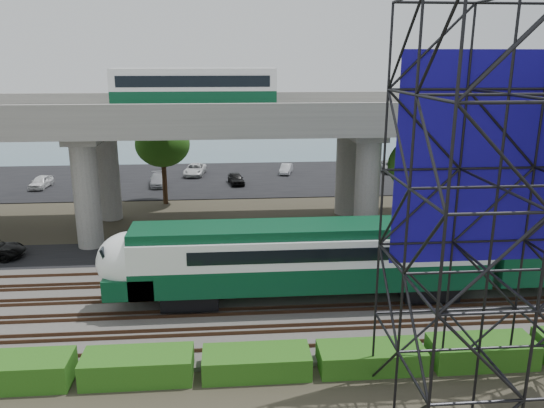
{
  "coord_description": "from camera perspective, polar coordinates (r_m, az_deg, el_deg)",
  "views": [
    {
      "loc": [
        0.04,
        -24.37,
        13.11
      ],
      "look_at": [
        2.51,
        6.0,
        4.7
      ],
      "focal_mm": 35.0,
      "sensor_mm": 36.0,
      "label": 1
    }
  ],
  "objects": [
    {
      "name": "ground",
      "position": [
        27.67,
        -4.28,
        -12.91
      ],
      "size": [
        140.0,
        140.0,
        0.0
      ],
      "primitive_type": "plane",
      "color": "#474233",
      "rests_on": "ground"
    },
    {
      "name": "ballast_bed",
      "position": [
        29.4,
        -4.32,
        -10.89
      ],
      "size": [
        90.0,
        12.0,
        0.2
      ],
      "primitive_type": "cube",
      "color": "slate",
      "rests_on": "ground"
    },
    {
      "name": "hedge_strip",
      "position": [
        23.69,
        -1.67,
        -16.58
      ],
      "size": [
        34.6,
        1.8,
        1.2
      ],
      "color": "#275B14",
      "rests_on": "ground"
    },
    {
      "name": "overpass",
      "position": [
        40.66,
        -4.97,
        8.45
      ],
      "size": [
        80.0,
        12.0,
        12.4
      ],
      "color": "#9E9B93",
      "rests_on": "ground"
    },
    {
      "name": "trees",
      "position": [
        41.49,
        -11.11,
        4.67
      ],
      "size": [
        40.94,
        16.94,
        7.69
      ],
      "color": "#382314",
      "rests_on": "ground"
    },
    {
      "name": "parked_cars",
      "position": [
        59.3,
        -3.99,
        3.3
      ],
      "size": [
        40.44,
        9.64,
        1.28
      ],
      "color": "white",
      "rests_on": "parking_lot"
    },
    {
      "name": "service_road",
      "position": [
        37.23,
        -4.43,
        -5.17
      ],
      "size": [
        90.0,
        5.0,
        0.08
      ],
      "primitive_type": "cube",
      "color": "black",
      "rests_on": "ground"
    },
    {
      "name": "harbor_water",
      "position": [
        81.42,
        -4.63,
        6.12
      ],
      "size": [
        140.0,
        40.0,
        0.03
      ],
      "primitive_type": "cube",
      "color": "slate",
      "rests_on": "ground"
    },
    {
      "name": "commuter_train",
      "position": [
        28.99,
        8.41,
        -5.41
      ],
      "size": [
        29.3,
        3.06,
        4.3
      ],
      "color": "black",
      "rests_on": "rail_tracks"
    },
    {
      "name": "scaffold_tower",
      "position": [
        20.18,
        26.48,
        -2.46
      ],
      "size": [
        9.36,
        6.36,
        15.0
      ],
      "color": "black",
      "rests_on": "ground"
    },
    {
      "name": "parking_lot",
      "position": [
        59.81,
        -4.57,
        2.75
      ],
      "size": [
        90.0,
        18.0,
        0.08
      ],
      "primitive_type": "cube",
      "color": "black",
      "rests_on": "ground"
    },
    {
      "name": "rail_tracks",
      "position": [
        29.32,
        -4.33,
        -10.57
      ],
      "size": [
        90.0,
        9.52,
        0.16
      ],
      "color": "#472D1E",
      "rests_on": "ballast_bed"
    }
  ]
}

